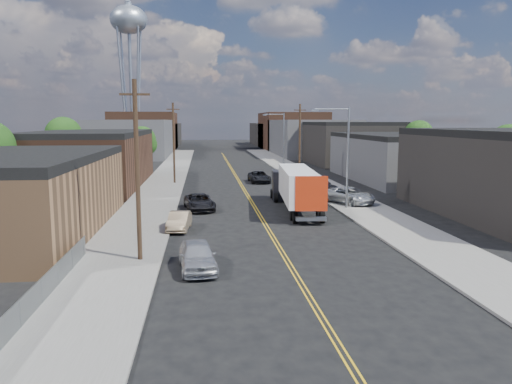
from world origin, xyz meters
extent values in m
plane|color=black|center=(0.00, 60.00, 0.00)|extent=(260.00, 260.00, 0.00)
cube|color=gold|center=(0.00, 45.00, 0.01)|extent=(0.32, 120.00, 0.01)
cube|color=slate|center=(-9.50, 45.00, 0.07)|extent=(5.00, 140.00, 0.15)
cube|color=slate|center=(9.50, 45.00, 0.07)|extent=(5.00, 140.00, 0.15)
cube|color=brown|center=(-18.00, 18.00, 2.50)|extent=(12.00, 22.00, 5.00)
cube|color=black|center=(-18.00, 18.00, 5.30)|extent=(12.00, 22.00, 0.60)
cube|color=#45291B|center=(-18.00, 44.00, 3.00)|extent=(12.00, 26.00, 6.00)
cube|color=black|center=(-18.00, 44.00, 6.30)|extent=(12.00, 26.00, 0.60)
cube|color=navy|center=(15.20, 20.00, 3.60)|extent=(0.30, 20.00, 0.80)
cube|color=#3E3E41|center=(22.00, 46.00, 2.75)|extent=(14.00, 24.00, 5.50)
cube|color=black|center=(22.00, 46.00, 5.80)|extent=(14.00, 24.00, 0.60)
cube|color=black|center=(22.00, 72.00, 3.50)|extent=(14.00, 22.00, 7.00)
cube|color=black|center=(22.00, 72.00, 7.30)|extent=(14.00, 22.00, 0.60)
cube|color=#3E3E41|center=(-20.00, 95.00, 4.00)|extent=(16.00, 30.00, 8.00)
cube|color=#3E3E41|center=(20.00, 95.00, 4.00)|extent=(16.00, 30.00, 8.00)
cube|color=#45291B|center=(-20.00, 120.00, 5.00)|extent=(16.00, 26.00, 10.00)
cube|color=#45291B|center=(20.00, 120.00, 5.00)|extent=(16.00, 26.00, 10.00)
cube|color=black|center=(-20.00, 140.00, 3.50)|extent=(16.00, 40.00, 7.00)
cube|color=black|center=(20.00, 140.00, 3.50)|extent=(16.00, 40.00, 7.00)
cylinder|color=gray|center=(-22.00, 110.00, 15.00)|extent=(0.80, 0.80, 30.00)
cylinder|color=gray|center=(-23.76, 108.24, 15.00)|extent=(1.94, 1.94, 29.98)
cylinder|color=gray|center=(-20.24, 108.24, 15.00)|extent=(1.94, 1.94, 29.98)
cylinder|color=gray|center=(-23.76, 111.76, 15.00)|extent=(1.94, 1.94, 29.98)
cylinder|color=gray|center=(-20.24, 111.76, 15.00)|extent=(1.94, 1.94, 29.98)
ellipsoid|color=#9EA8B2|center=(-22.00, 110.00, 32.00)|extent=(9.00, 9.00, 6.75)
cylinder|color=#9EA8B2|center=(-22.00, 110.00, 35.60)|extent=(1.60, 1.60, 1.20)
cone|color=#9EA8B2|center=(-22.00, 110.00, 36.50)|extent=(1.80, 1.80, 0.80)
cylinder|color=gray|center=(8.00, 25.00, 4.50)|extent=(0.18, 0.18, 9.00)
cylinder|color=gray|center=(6.50, 25.00, 8.80)|extent=(3.00, 0.12, 0.12)
cube|color=gray|center=(5.00, 25.00, 8.70)|extent=(0.60, 0.25, 0.18)
cylinder|color=gray|center=(8.00, 60.00, 4.50)|extent=(0.18, 0.18, 9.00)
cylinder|color=gray|center=(6.50, 60.00, 8.80)|extent=(3.00, 0.12, 0.12)
cube|color=gray|center=(5.00, 60.00, 8.70)|extent=(0.60, 0.25, 0.18)
cylinder|color=black|center=(-8.20, 10.00, 5.00)|extent=(0.26, 0.26, 10.00)
cube|color=black|center=(-8.20, 10.00, 9.20)|extent=(1.60, 0.12, 0.12)
cylinder|color=black|center=(-8.20, 45.00, 5.00)|extent=(0.26, 0.26, 10.00)
cube|color=black|center=(-8.20, 45.00, 9.20)|extent=(1.60, 0.12, 0.12)
cylinder|color=black|center=(8.20, 48.00, 5.00)|extent=(0.26, 0.26, 10.00)
cube|color=black|center=(8.20, 48.00, 9.20)|extent=(1.60, 0.12, 0.12)
cube|color=slate|center=(-11.50, 3.50, 0.60)|extent=(0.02, 16.00, 1.20)
cube|color=slate|center=(-11.50, 3.50, 1.20)|extent=(0.05, 16.00, 0.05)
cylinder|color=black|center=(-24.00, 55.00, 2.25)|extent=(0.36, 0.36, 4.50)
sphere|color=#15390F|center=(-24.00, 55.00, 5.85)|extent=(5.04, 5.04, 5.04)
sphere|color=#15390F|center=(-23.40, 55.30, 4.95)|extent=(3.96, 3.96, 3.96)
sphere|color=#15390F|center=(-24.50, 54.60, 5.22)|extent=(3.60, 3.60, 3.60)
cylinder|color=black|center=(-14.00, 62.00, 1.88)|extent=(0.36, 0.36, 3.75)
sphere|color=#15390F|center=(-14.00, 62.00, 4.88)|extent=(4.20, 4.20, 4.20)
sphere|color=#15390F|center=(-13.40, 62.30, 4.12)|extent=(3.30, 3.30, 3.30)
sphere|color=#15390F|center=(-14.50, 61.60, 4.35)|extent=(3.00, 3.00, 3.00)
cylinder|color=black|center=(30.00, 36.00, 2.00)|extent=(0.36, 0.36, 4.00)
sphere|color=#15390F|center=(30.00, 36.00, 5.20)|extent=(4.48, 4.48, 4.48)
sphere|color=#15390F|center=(30.60, 36.30, 4.40)|extent=(3.52, 3.52, 3.52)
sphere|color=#15390F|center=(29.50, 35.60, 4.64)|extent=(3.20, 3.20, 3.20)
cylinder|color=black|center=(30.00, 60.00, 2.12)|extent=(0.36, 0.36, 4.25)
sphere|color=#15390F|center=(30.00, 60.00, 5.53)|extent=(4.76, 4.76, 4.76)
sphere|color=#15390F|center=(30.60, 60.30, 4.68)|extent=(3.74, 3.74, 3.74)
sphere|color=#15390F|center=(29.50, 59.60, 4.93)|extent=(3.40, 3.40, 3.40)
cube|color=silver|center=(3.36, 24.11, 2.42)|extent=(3.33, 11.35, 2.61)
cube|color=#AF280D|center=(3.36, 18.52, 2.42)|extent=(2.45, 0.32, 2.63)
cube|color=gray|center=(3.36, 18.52, 0.51)|extent=(2.34, 0.79, 0.25)
cube|color=black|center=(3.36, 31.01, 1.44)|extent=(2.57, 3.16, 2.89)
cylinder|color=black|center=(3.36, 19.92, 0.47)|extent=(2.49, 1.13, 0.93)
cylinder|color=black|center=(3.36, 31.01, 0.47)|extent=(2.40, 1.12, 0.93)
imported|color=#B5B7BA|center=(-5.00, 8.08, 0.78)|extent=(2.25, 4.74, 1.56)
imported|color=#8C775C|center=(-6.40, 18.00, 0.66)|extent=(1.76, 4.09, 1.31)
imported|color=black|center=(-5.00, 26.00, 0.71)|extent=(3.00, 5.37, 1.42)
imported|color=#BBBEC1|center=(8.89, 27.31, 0.90)|extent=(4.80, 5.92, 1.50)
imported|color=black|center=(8.20, 35.23, 0.87)|extent=(3.32, 4.57, 1.45)
imported|color=black|center=(2.47, 45.18, 0.72)|extent=(2.65, 5.31, 1.45)
camera|label=1|loc=(-4.63, -17.55, 7.81)|focal=35.00mm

